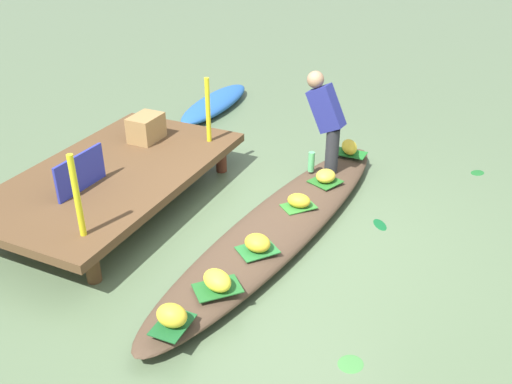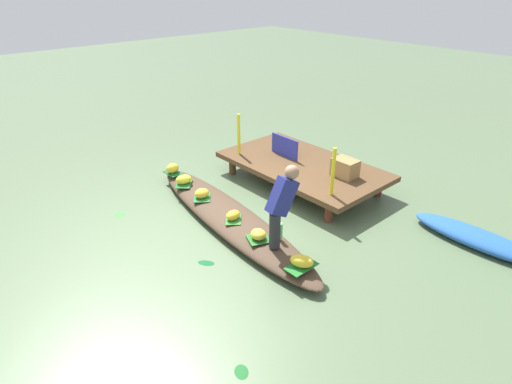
{
  "view_description": "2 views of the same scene",
  "coord_description": "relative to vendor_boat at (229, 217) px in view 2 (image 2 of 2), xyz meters",
  "views": [
    {
      "loc": [
        -4.69,
        -1.92,
        3.33
      ],
      "look_at": [
        0.17,
        0.36,
        0.35
      ],
      "focal_mm": 39.14,
      "sensor_mm": 36.0,
      "label": 1
    },
    {
      "loc": [
        4.92,
        -3.78,
        3.79
      ],
      "look_at": [
        -0.03,
        0.63,
        0.36
      ],
      "focal_mm": 30.34,
      "sensor_mm": 36.0,
      "label": 2
    }
  ],
  "objects": [
    {
      "name": "leaf_mat_1",
      "position": [
        1.82,
        -0.2,
        0.12
      ],
      "size": [
        0.25,
        0.45,
        0.01
      ],
      "primitive_type": "cube",
      "rotation": [
        0.0,
        0.0,
        1.56
      ],
      "color": "#1F6F27",
      "rests_on": "vendor_boat"
    },
    {
      "name": "banana_bunch_0",
      "position": [
        -1.36,
        0.02,
        0.21
      ],
      "size": [
        0.3,
        0.35,
        0.17
      ],
      "primitive_type": "ellipsoid",
      "rotation": [
        0.0,
        0.0,
        4.32
      ],
      "color": "yellow",
      "rests_on": "vendor_boat"
    },
    {
      "name": "leaf_mat_2",
      "position": [
        -0.68,
        -0.05,
        0.12
      ],
      "size": [
        0.46,
        0.45,
        0.01
      ],
      "primitive_type": "cube",
      "rotation": [
        0.0,
        0.0,
        2.48
      ],
      "color": "#256F30",
      "rests_on": "vendor_boat"
    },
    {
      "name": "banana_bunch_1",
      "position": [
        1.82,
        -0.2,
        0.21
      ],
      "size": [
        0.37,
        0.32,
        0.17
      ],
      "primitive_type": "ellipsoid",
      "rotation": [
        0.0,
        0.0,
        3.65
      ],
      "color": "yellow",
      "rests_on": "vendor_boat"
    },
    {
      "name": "leaf_mat_3",
      "position": [
        0.26,
        -0.11,
        0.12
      ],
      "size": [
        0.43,
        0.41,
        0.01
      ],
      "primitive_type": "cube",
      "rotation": [
        0.0,
        0.0,
        2.45
      ],
      "color": "#317A2C",
      "rests_on": "vendor_boat"
    },
    {
      "name": "leaf_mat_5",
      "position": [
        0.93,
        -0.18,
        0.12
      ],
      "size": [
        0.42,
        0.41,
        0.01
      ],
      "primitive_type": "cube",
      "rotation": [
        0.0,
        0.0,
        1.18
      ],
      "color": "#256624",
      "rests_on": "vendor_boat"
    },
    {
      "name": "vendor_person",
      "position": [
        1.25,
        -0.04,
        0.81
      ],
      "size": [
        0.24,
        0.5,
        1.21
      ],
      "color": "#28282D",
      "rests_on": "vendor_boat"
    },
    {
      "name": "produce_crate",
      "position": [
        0.68,
        2.15,
        0.49
      ],
      "size": [
        0.44,
        0.32,
        0.33
      ],
      "primitive_type": "cube",
      "rotation": [
        0.0,
        0.0,
        -0.0
      ],
      "color": "#9A7545",
      "rests_on": "dock_platform"
    },
    {
      "name": "dock_platform",
      "position": [
        -0.22,
        2.01,
        0.26
      ],
      "size": [
        3.2,
        1.8,
        0.44
      ],
      "color": "brown",
      "rests_on": "ground"
    },
    {
      "name": "railing_post_east",
      "position": [
        0.98,
        1.41,
        0.74
      ],
      "size": [
        0.06,
        0.06,
        0.83
      ],
      "primitive_type": "cylinder",
      "color": "yellow",
      "rests_on": "dock_platform"
    },
    {
      "name": "banana_bunch_2",
      "position": [
        -0.68,
        -0.05,
        0.2
      ],
      "size": [
        0.25,
        0.29,
        0.17
      ],
      "primitive_type": "ellipsoid",
      "rotation": [
        0.0,
        0.0,
        4.59
      ],
      "color": "gold",
      "rests_on": "vendor_boat"
    },
    {
      "name": "water_bottle",
      "position": [
        1.13,
        0.07,
        0.24
      ],
      "size": [
        0.08,
        0.08,
        0.25
      ],
      "primitive_type": "cylinder",
      "color": "#57BB70",
      "rests_on": "vendor_boat"
    },
    {
      "name": "leaf_mat_4",
      "position": [
        -1.91,
        0.13,
        0.12
      ],
      "size": [
        0.37,
        0.27,
        0.01
      ],
      "primitive_type": "cube",
      "rotation": [
        0.0,
        0.0,
        0.03
      ],
      "color": "#195827",
      "rests_on": "vendor_boat"
    },
    {
      "name": "banana_bunch_3",
      "position": [
        0.26,
        -0.11,
        0.19
      ],
      "size": [
        0.21,
        0.27,
        0.15
      ],
      "primitive_type": "ellipsoid",
      "rotation": [
        0.0,
        0.0,
        1.69
      ],
      "color": "gold",
      "rests_on": "vendor_boat"
    },
    {
      "name": "banana_bunch_5",
      "position": [
        0.93,
        -0.18,
        0.19
      ],
      "size": [
        0.3,
        0.28,
        0.15
      ],
      "primitive_type": "ellipsoid",
      "rotation": [
        0.0,
        0.0,
        1.31
      ],
      "color": "gold",
      "rests_on": "vendor_boat"
    },
    {
      "name": "market_banner",
      "position": [
        -0.72,
        2.01,
        0.53
      ],
      "size": [
        0.71,
        0.04,
        0.41
      ],
      "primitive_type": "cube",
      "rotation": [
        0.0,
        0.0,
        -0.02
      ],
      "color": "#2A329D",
      "rests_on": "dock_platform"
    },
    {
      "name": "canal_water",
      "position": [
        0.0,
        0.0,
        -0.12
      ],
      "size": [
        40.0,
        40.0,
        0.0
      ],
      "primitive_type": "plane",
      "color": "#556B4A",
      "rests_on": "ground"
    },
    {
      "name": "drifting_plant_0",
      "position": [
        0.64,
        -0.94,
        -0.11
      ],
      "size": [
        0.28,
        0.25,
        0.01
      ],
      "primitive_type": "ellipsoid",
      "rotation": [
        0.0,
        0.0,
        0.61
      ],
      "color": "#105426",
      "rests_on": "ground"
    },
    {
      "name": "vendor_boat",
      "position": [
        0.0,
        0.0,
        0.0
      ],
      "size": [
        4.59,
        1.34,
        0.23
      ],
      "primitive_type": "ellipsoid",
      "rotation": [
        0.0,
        0.0,
        -0.12
      ],
      "color": "#4B3828",
      "rests_on": "ground"
    },
    {
      "name": "moored_boat",
      "position": [
        3.03,
        2.47,
        -0.01
      ],
      "size": [
        2.04,
        0.61,
        0.22
      ],
      "primitive_type": "ellipsoid",
      "rotation": [
        0.0,
        0.0,
        0.02
      ],
      "color": "#2558A5",
      "rests_on": "ground"
    },
    {
      "name": "drifting_plant_1",
      "position": [
        -1.48,
        -1.24,
        -0.11
      ],
      "size": [
        0.29,
        0.28,
        0.01
      ],
      "primitive_type": "ellipsoid",
      "rotation": [
        0.0,
        0.0,
        2.57
      ],
      "color": "#3F823B",
      "rests_on": "ground"
    },
    {
      "name": "drifting_plant_2",
      "position": [
        2.44,
        -1.78,
        -0.11
      ],
      "size": [
        0.25,
        0.23,
        0.01
      ],
      "primitive_type": "ellipsoid",
      "rotation": [
        0.0,
        0.0,
        2.64
      ],
      "color": "#1C6127",
      "rests_on": "ground"
    },
    {
      "name": "leaf_mat_0",
      "position": [
        -1.36,
        0.02,
        0.12
      ],
      "size": [
        0.48,
        0.47,
        0.01
      ],
      "primitive_type": "cube",
      "rotation": [
        0.0,
        0.0,
        2.38
      ],
      "color": "#226327",
      "rests_on": "vendor_boat"
    },
    {
      "name": "banana_bunch_4",
      "position": [
        -1.91,
        0.13,
        0.22
      ],
      "size": [
        0.21,
        0.27,
        0.19
      ],
      "primitive_type": "ellipsoid",
      "rotation": [
        0.0,
        0.0,
        1.62
      ],
      "color": "yellow",
      "rests_on": "vendor_boat"
    },
    {
      "name": "railing_post_west",
      "position": [
        -1.42,
        1.41,
        0.74
      ],
      "size": [
        0.06,
        0.06,
        0.83
      ],
      "primitive_type": "cylinder",
      "color": "yellow",
      "rests_on": "dock_platform"
    }
  ]
}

